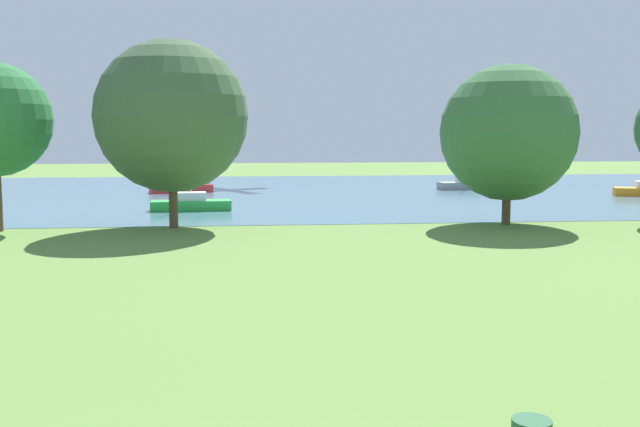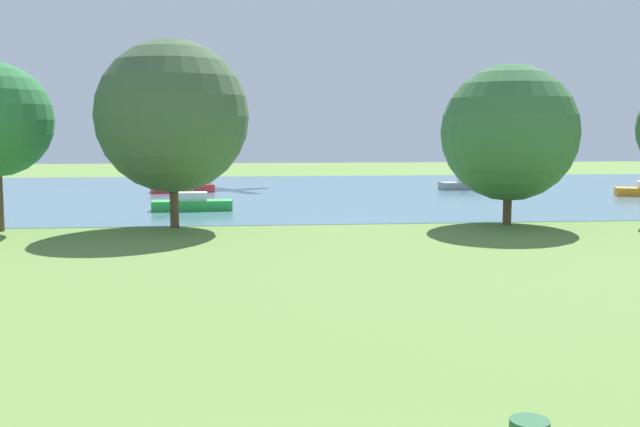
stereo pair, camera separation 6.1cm
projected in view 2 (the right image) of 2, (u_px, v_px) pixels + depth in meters
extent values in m
plane|color=olive|center=(254.00, 252.00, 29.01)|extent=(160.00, 160.00, 0.00)
cube|color=slate|center=(252.00, 192.00, 56.69)|extent=(140.00, 40.00, 0.02)
cube|color=green|center=(192.00, 205.00, 43.88)|extent=(4.89, 1.83, 0.60)
cube|color=white|center=(192.00, 196.00, 43.81)|extent=(1.87, 1.22, 0.50)
cylinder|color=silver|center=(191.00, 160.00, 43.56)|extent=(0.10, 0.10, 4.91)
cube|color=gray|center=(469.00, 186.00, 59.56)|extent=(4.93, 2.01, 0.60)
cube|color=white|center=(469.00, 179.00, 59.50)|extent=(1.91, 1.29, 0.50)
cylinder|color=silver|center=(470.00, 145.00, 59.18)|extent=(0.10, 0.10, 6.01)
cube|color=red|center=(183.00, 189.00, 56.60)|extent=(5.02, 2.66, 0.60)
cube|color=white|center=(182.00, 182.00, 56.54)|extent=(2.02, 1.52, 0.50)
cylinder|color=silver|center=(182.00, 143.00, 56.20)|extent=(0.10, 0.10, 6.45)
cylinder|color=brown|center=(174.00, 199.00, 36.04)|extent=(0.44, 0.44, 2.91)
sphere|color=#405D3B|center=(172.00, 116.00, 35.57)|extent=(7.52, 7.52, 7.52)
cylinder|color=brown|center=(507.00, 203.00, 37.23)|extent=(0.44, 0.44, 2.28)
sphere|color=#3B6A3C|center=(509.00, 133.00, 36.82)|extent=(6.95, 6.95, 6.95)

